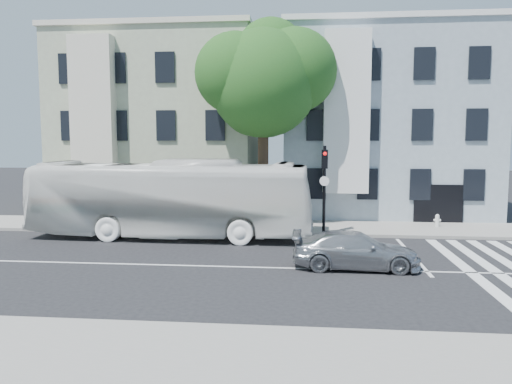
# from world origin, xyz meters

# --- Properties ---
(ground) EXTENTS (120.00, 120.00, 0.00)m
(ground) POSITION_xyz_m (0.00, 0.00, 0.00)
(ground) COLOR black
(ground) RESTS_ON ground
(sidewalk_far) EXTENTS (80.00, 4.00, 0.15)m
(sidewalk_far) POSITION_xyz_m (0.00, 8.00, 0.07)
(sidewalk_far) COLOR gray
(sidewalk_far) RESTS_ON ground
(sidewalk_near) EXTENTS (80.00, 4.00, 0.15)m
(sidewalk_near) POSITION_xyz_m (0.00, -8.00, 0.07)
(sidewalk_near) COLOR gray
(sidewalk_near) RESTS_ON ground
(building_left) EXTENTS (12.00, 10.00, 11.00)m
(building_left) POSITION_xyz_m (-7.00, 15.00, 5.50)
(building_left) COLOR #9A9F85
(building_left) RESTS_ON ground
(building_right) EXTENTS (12.00, 10.00, 11.00)m
(building_right) POSITION_xyz_m (7.00, 15.00, 5.50)
(building_right) COLOR #8796A1
(building_right) RESTS_ON ground
(street_tree) EXTENTS (7.30, 5.90, 11.10)m
(street_tree) POSITION_xyz_m (0.06, 8.74, 7.83)
(street_tree) COLOR #2D2116
(street_tree) RESTS_ON ground
(bus) EXTENTS (3.47, 13.36, 3.70)m
(bus) POSITION_xyz_m (-4.07, 5.20, 1.85)
(bus) COLOR white
(bus) RESTS_ON ground
(sedan) EXTENTS (1.92, 4.57, 1.32)m
(sedan) POSITION_xyz_m (4.03, 0.26, 0.66)
(sedan) COLOR #A7A9AE
(sedan) RESTS_ON ground
(hedge) EXTENTS (8.51, 2.38, 0.70)m
(hedge) POSITION_xyz_m (-5.73, 6.30, 0.50)
(hedge) COLOR #2E5B1D
(hedge) RESTS_ON sidewalk_far
(traffic_signal) EXTENTS (0.45, 0.53, 4.33)m
(traffic_signal) POSITION_xyz_m (3.11, 5.94, 2.80)
(traffic_signal) COLOR black
(traffic_signal) RESTS_ON ground
(fire_hydrant) EXTENTS (0.36, 0.21, 0.65)m
(fire_hydrant) POSITION_xyz_m (9.00, 8.52, 0.48)
(fire_hydrant) COLOR silver
(fire_hydrant) RESTS_ON sidewalk_far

